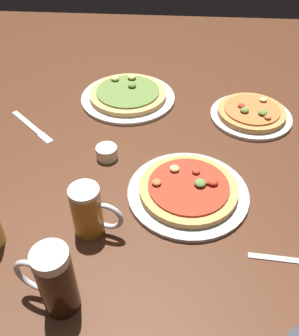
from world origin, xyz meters
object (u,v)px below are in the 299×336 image
at_px(pizza_plate_near, 188,190).
at_px(pizza_plate_far, 251,114).
at_px(ramekin_butter, 107,153).
at_px(beer_mug_pale, 89,211).
at_px(beer_mug_amber, 54,280).
at_px(pizza_plate_side, 128,95).
at_px(knife_right, 32,126).

xyz_separation_m(pizza_plate_near, pizza_plate_far, (0.21, 0.37, 0.00)).
bearing_deg(ramekin_butter, pizza_plate_far, 28.18).
bearing_deg(pizza_plate_near, beer_mug_pale, -149.80).
height_order(beer_mug_pale, ramekin_butter, beer_mug_pale).
xyz_separation_m(beer_mug_amber, ramekin_butter, (0.02, 0.46, -0.06)).
bearing_deg(ramekin_butter, pizza_plate_side, 85.75).
bearing_deg(pizza_plate_side, beer_mug_pale, -91.84).
bearing_deg(pizza_plate_side, pizza_plate_near, -65.13).
bearing_deg(beer_mug_amber, knife_right, 112.45).
relative_size(beer_mug_pale, knife_right, 0.75).
bearing_deg(pizza_plate_near, knife_right, 152.02).
relative_size(beer_mug_pale, ramekin_butter, 2.19).
bearing_deg(pizza_plate_near, beer_mug_amber, -128.40).
distance_m(ramekin_butter, knife_right, 0.30).
distance_m(pizza_plate_near, beer_mug_pale, 0.27).
height_order(pizza_plate_far, ramekin_butter, pizza_plate_far).
relative_size(pizza_plate_near, ramekin_butter, 5.15).
distance_m(pizza_plate_far, beer_mug_pale, 0.67).
bearing_deg(pizza_plate_side, beer_mug_amber, -93.37).
bearing_deg(pizza_plate_far, pizza_plate_side, 168.54).
height_order(pizza_plate_side, ramekin_butter, pizza_plate_side).
bearing_deg(beer_mug_amber, pizza_plate_near, 51.60).
xyz_separation_m(beer_mug_pale, knife_right, (-0.27, 0.40, -0.06)).
distance_m(pizza_plate_near, pizza_plate_side, 0.51).
bearing_deg(knife_right, pizza_plate_side, 33.13).
height_order(ramekin_butter, knife_right, ramekin_butter).
height_order(pizza_plate_near, beer_mug_pale, beer_mug_pale).
relative_size(pizza_plate_side, beer_mug_pale, 2.44).
xyz_separation_m(beer_mug_amber, knife_right, (-0.25, 0.59, -0.08)).
relative_size(pizza_plate_near, knife_right, 1.75).
distance_m(pizza_plate_near, beer_mug_amber, 0.42).
bearing_deg(ramekin_butter, knife_right, 153.49).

